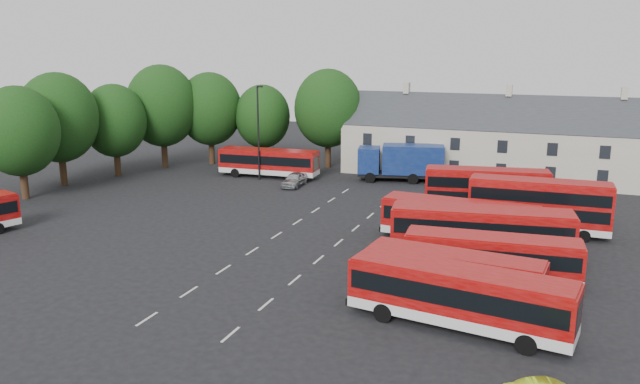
% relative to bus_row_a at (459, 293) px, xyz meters
% --- Properties ---
extents(ground, '(140.00, 140.00, 0.00)m').
position_rel_bus_row_a_xyz_m(ground, '(-15.41, 9.15, -1.92)').
color(ground, black).
rests_on(ground, ground).
extents(lane_markings, '(5.15, 33.80, 0.01)m').
position_rel_bus_row_a_xyz_m(lane_markings, '(-12.91, 11.15, -1.91)').
color(lane_markings, beige).
rests_on(lane_markings, ground).
extents(treeline, '(29.92, 32.59, 12.01)m').
position_rel_bus_row_a_xyz_m(treeline, '(-36.15, 28.52, 4.77)').
color(treeline, black).
rests_on(treeline, ground).
extents(terrace_houses, '(35.70, 7.13, 10.06)m').
position_rel_bus_row_a_xyz_m(terrace_houses, '(-1.41, 39.15, 1.94)').
color(terrace_houses, beige).
rests_on(terrace_houses, ground).
extents(bus_row_a, '(11.53, 4.12, 3.19)m').
position_rel_bus_row_a_xyz_m(bus_row_a, '(0.00, 0.00, 0.00)').
color(bus_row_a, silver).
rests_on(bus_row_a, ground).
extents(bus_row_b, '(9.99, 3.18, 2.78)m').
position_rel_bus_row_a_xyz_m(bus_row_b, '(-0.86, 3.63, -0.25)').
color(bus_row_b, silver).
rests_on(bus_row_b, ground).
extents(bus_row_c, '(10.49, 3.25, 2.92)m').
position_rel_bus_row_a_xyz_m(bus_row_c, '(0.80, 7.16, -0.16)').
color(bus_row_c, silver).
rests_on(bus_row_c, ground).
extents(bus_row_d, '(12.25, 4.44, 3.39)m').
position_rel_bus_row_a_xyz_m(bus_row_d, '(-0.42, 11.77, 0.12)').
color(bus_row_d, silver).
rests_on(bus_row_d, ground).
extents(bus_row_e, '(11.28, 3.30, 3.15)m').
position_rel_bus_row_a_xyz_m(bus_row_e, '(-2.23, 14.21, -0.02)').
color(bus_row_e, silver).
rests_on(bus_row_e, ground).
extents(bus_dd_south, '(10.34, 2.68, 4.21)m').
position_rel_bus_row_a_xyz_m(bus_dd_south, '(2.94, 18.77, 0.48)').
color(bus_dd_south, silver).
rests_on(bus_dd_south, ground).
extents(bus_dd_north, '(10.26, 3.94, 4.11)m').
position_rel_bus_row_a_xyz_m(bus_dd_north, '(-1.35, 22.33, 0.42)').
color(bus_dd_north, silver).
rests_on(bus_dd_north, ground).
extents(bus_north, '(11.05, 3.19, 3.09)m').
position_rel_bus_row_a_xyz_m(bus_north, '(-25.38, 30.36, -0.06)').
color(bus_north, silver).
rests_on(bus_north, ground).
extents(box_truck, '(9.31, 4.77, 3.90)m').
position_rel_bus_row_a_xyz_m(box_truck, '(-11.36, 33.65, 0.27)').
color(box_truck, black).
rests_on(box_truck, ground).
extents(silver_car, '(1.88, 4.25, 1.42)m').
position_rel_bus_row_a_xyz_m(silver_car, '(-20.96, 27.24, -1.20)').
color(silver_car, '#B1B5B9').
rests_on(silver_car, ground).
extents(lamppost, '(0.70, 0.31, 10.02)m').
position_rel_bus_row_a_xyz_m(lamppost, '(-25.79, 28.88, 3.43)').
color(lamppost, black).
rests_on(lamppost, ground).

